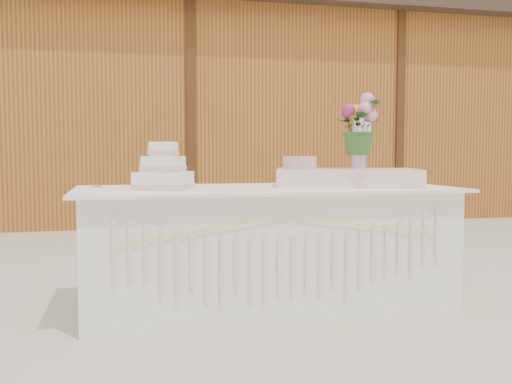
% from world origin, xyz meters
% --- Properties ---
extents(ground, '(80.00, 80.00, 0.00)m').
position_xyz_m(ground, '(0.00, 0.00, 0.00)').
color(ground, beige).
rests_on(ground, ground).
extents(barn, '(12.60, 4.60, 3.30)m').
position_xyz_m(barn, '(-0.01, 5.99, 1.68)').
color(barn, '#B05F25').
rests_on(barn, ground).
extents(cake_table, '(2.40, 1.00, 0.77)m').
position_xyz_m(cake_table, '(0.00, -0.00, 0.39)').
color(cake_table, white).
rests_on(cake_table, ground).
extents(wedding_cake, '(0.41, 0.41, 0.29)m').
position_xyz_m(wedding_cake, '(-0.65, -0.01, 0.87)').
color(wedding_cake, white).
rests_on(wedding_cake, cake_table).
extents(pink_cake_stand, '(0.28, 0.28, 0.20)m').
position_xyz_m(pink_cake_stand, '(0.21, -0.03, 0.88)').
color(pink_cake_stand, white).
rests_on(pink_cake_stand, cake_table).
extents(satin_runner, '(1.03, 0.77, 0.12)m').
position_xyz_m(satin_runner, '(0.54, -0.01, 0.83)').
color(satin_runner, '#FACDC9').
rests_on(satin_runner, cake_table).
extents(flower_vase, '(0.10, 0.10, 0.14)m').
position_xyz_m(flower_vase, '(0.63, 0.01, 0.96)').
color(flower_vase, silver).
rests_on(flower_vase, satin_runner).
extents(bouquet, '(0.43, 0.42, 0.36)m').
position_xyz_m(bouquet, '(0.63, 0.01, 1.21)').
color(bouquet, '#305E25').
rests_on(bouquet, flower_vase).
extents(loose_flowers, '(0.17, 0.33, 0.02)m').
position_xyz_m(loose_flowers, '(-1.04, 0.15, 0.78)').
color(loose_flowers, pink).
rests_on(loose_flowers, cake_table).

